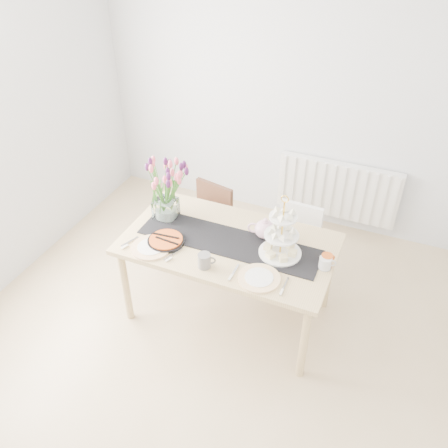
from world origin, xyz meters
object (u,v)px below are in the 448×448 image
at_px(teapot, 265,229).
at_px(plate_right, 259,278).
at_px(chair_brown, 208,219).
at_px(cake_stand, 281,240).
at_px(tulip_vase, 163,182).
at_px(mug_orange, 327,260).
at_px(chair_white, 295,241).
at_px(mug_grey, 204,261).
at_px(tart_tin, 166,241).
at_px(dining_table, 229,250).
at_px(cream_jug, 325,263).
at_px(radiator, 337,190).
at_px(plate_left, 151,247).

bearing_deg(teapot, plate_right, -86.73).
bearing_deg(chair_brown, cake_stand, -22.04).
distance_m(tulip_vase, cake_stand, 1.01).
bearing_deg(mug_orange, chair_white, 72.01).
bearing_deg(mug_grey, tart_tin, 135.65).
bearing_deg(plate_right, teapot, 104.53).
bearing_deg(chair_brown, mug_grey, -54.62).
bearing_deg(plate_right, tart_tin, 172.31).
height_order(dining_table, cream_jug, cream_jug).
height_order(tulip_vase, cream_jug, tulip_vase).
height_order(tulip_vase, mug_orange, tulip_vase).
bearing_deg(radiator, chair_white, -99.86).
bearing_deg(cream_jug, dining_table, 165.67).
distance_m(teapot, mug_grey, 0.56).
bearing_deg(chair_white, radiator, 82.71).
relative_size(radiator, tart_tin, 4.27).
relative_size(tulip_vase, cake_stand, 1.34).
distance_m(dining_table, teapot, 0.32).
height_order(cake_stand, teapot, cake_stand).
height_order(teapot, mug_orange, teapot).
distance_m(mug_grey, plate_right, 0.40).
height_order(cream_jug, tart_tin, cream_jug).
bearing_deg(plate_left, plate_right, 0.00).
height_order(teapot, mug_grey, teapot).
bearing_deg(mug_orange, tulip_vase, 126.57).
distance_m(chair_brown, teapot, 0.89).
height_order(cake_stand, cream_jug, cake_stand).
relative_size(mug_grey, mug_orange, 1.16).
bearing_deg(plate_right, cream_jug, 36.81).
height_order(teapot, plate_right, teapot).
distance_m(chair_brown, tulip_vase, 0.82).
distance_m(chair_brown, plate_right, 1.23).
height_order(chair_brown, chair_white, chair_brown).
distance_m(chair_brown, cream_jug, 1.37).
relative_size(radiator, plate_left, 3.98).
relative_size(cake_stand, plate_right, 1.55).
bearing_deg(tart_tin, cream_jug, 8.97).
distance_m(dining_table, plate_left, 0.59).
bearing_deg(chair_white, tart_tin, -133.50).
bearing_deg(tulip_vase, teapot, 4.36).
relative_size(chair_white, cake_stand, 1.65).
xyz_separation_m(mug_grey, plate_right, (0.40, 0.03, -0.05)).
distance_m(mug_orange, plate_left, 1.28).
height_order(mug_grey, plate_left, mug_grey).
distance_m(tart_tin, mug_orange, 1.19).
relative_size(teapot, tart_tin, 0.90).
distance_m(teapot, plate_left, 0.87).
bearing_deg(chair_brown, cream_jug, -14.51).
height_order(radiator, chair_white, chair_white).
relative_size(chair_white, plate_right, 2.57).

